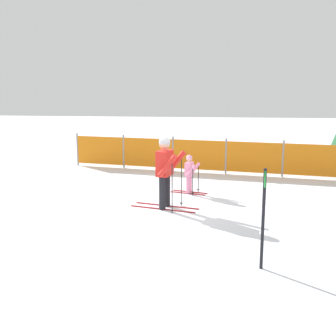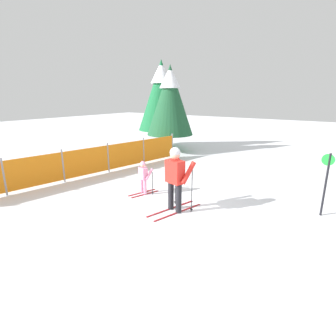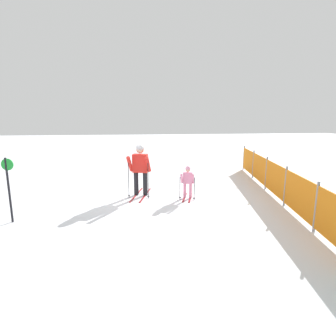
% 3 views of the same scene
% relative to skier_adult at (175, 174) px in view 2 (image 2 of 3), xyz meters
% --- Properties ---
extents(ground_plane, '(60.00, 60.00, 0.00)m').
position_rel_skier_adult_xyz_m(ground_plane, '(-0.22, -0.27, -0.99)').
color(ground_plane, white).
extents(skier_adult, '(1.61, 0.81, 1.67)m').
position_rel_skier_adult_xyz_m(skier_adult, '(0.00, 0.00, 0.00)').
color(skier_adult, maroon).
rests_on(skier_adult, ground_plane).
extents(skier_child, '(0.98, 0.54, 1.02)m').
position_rel_skier_adult_xyz_m(skier_child, '(0.47, 1.46, -0.41)').
color(skier_child, maroon).
rests_on(skier_child, ground_plane).
extents(safety_fence, '(8.76, 1.62, 1.15)m').
position_rel_skier_adult_xyz_m(safety_fence, '(0.60, 4.25, -0.42)').
color(safety_fence, gray).
rests_on(safety_fence, ground_plane).
extents(conifer_far, '(2.36, 2.36, 4.38)m').
position_rel_skier_adult_xyz_m(conifer_far, '(5.97, 4.30, 1.71)').
color(conifer_far, '#4C3823').
rests_on(conifer_far, ground_plane).
extents(conifer_near, '(2.57, 2.57, 4.77)m').
position_rel_skier_adult_xyz_m(conifer_near, '(6.79, 5.45, 1.95)').
color(conifer_near, '#4C3823').
rests_on(conifer_near, ground_plane).
extents(trail_marker, '(0.05, 0.28, 1.58)m').
position_rel_skier_adult_xyz_m(trail_marker, '(1.86, -3.11, -0.02)').
color(trail_marker, black).
rests_on(trail_marker, ground_plane).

